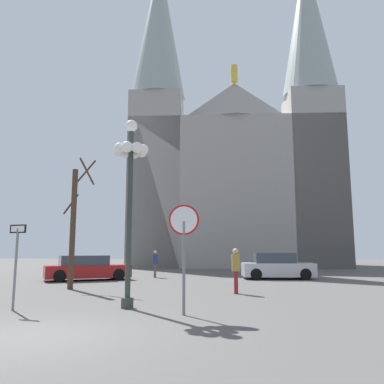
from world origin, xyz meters
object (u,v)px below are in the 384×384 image
Objects in this scene: pedestrian_walking at (236,266)px; bare_tree at (74,224)px; parked_car_near_silver at (277,267)px; parked_car_far_red at (87,268)px; one_way_arrow_sign at (16,257)px; street_lamp at (130,174)px; cathedral at (233,166)px; pedestrian_standing at (155,261)px; stop_sign at (184,236)px.

bare_tree is at bearing 174.25° from pedestrian_walking.
parked_car_near_silver is 0.88× the size of parked_car_far_red.
parked_car_near_silver is at bearing 13.11° from parked_car_far_red.
one_way_arrow_sign reaches higher than parked_car_far_red.
one_way_arrow_sign is 10.70m from parked_car_far_red.
street_lamp is 11.46m from parked_car_far_red.
parked_car_far_red is (-7.66, -19.02, -9.74)m from cathedral.
bare_tree is 7.72m from pedestrian_standing.
stop_sign is 13.49m from parked_car_near_silver.
stop_sign is 0.60× the size of parked_car_far_red.
one_way_arrow_sign is (-5.38, -29.43, -8.90)m from cathedral.
pedestrian_walking is (7.08, -0.71, -1.76)m from bare_tree.
parked_car_near_silver is 2.63× the size of pedestrian_standing.
parked_car_far_red is at bearing 102.36° from one_way_arrow_sign.
pedestrian_walking is at bearing 76.42° from stop_sign.
pedestrian_walking is (3.05, 4.16, -2.93)m from street_lamp.
cathedral is 19.38× the size of pedestrian_walking.
pedestrian_standing is (-3.86, 13.05, -1.08)m from stop_sign.
parked_car_far_red is (-7.16, 10.53, -1.40)m from stop_sign.
bare_tree is at bearing 129.56° from street_lamp.
bare_tree is at bearing -104.98° from cathedral.
cathedral is 6.96× the size of parked_car_far_red.
pedestrian_walking is at bearing -57.34° from pedestrian_standing.
pedestrian_standing reaches higher than parked_car_near_silver.
cathedral is 5.87× the size of bare_tree.
cathedral is at bearing 89.02° from stop_sign.
pedestrian_walking is at bearing -32.86° from parked_car_far_red.
pedestrian_walking is (-2.16, -7.88, 0.35)m from parked_car_near_silver.
bare_tree reaches higher than street_lamp.
street_lamp reaches higher than pedestrian_walking.
one_way_arrow_sign is 5.94m from bare_tree.
parked_car_near_silver is at bearing 57.29° from one_way_arrow_sign.
cathedral reaches higher than one_way_arrow_sign.
bare_tree reaches higher than parked_car_far_red.
street_lamp is at bearing -113.41° from parked_car_near_silver.
pedestrian_walking is at bearing 53.74° from street_lamp.
stop_sign is 8.29m from bare_tree.
street_lamp is (-2.32, -28.60, -6.41)m from cathedral.
one_way_arrow_sign is 4.03m from street_lamp.
cathedral is 30.70m from stop_sign.
bare_tree is 5.34m from parked_car_far_red.
cathedral is 29.40m from street_lamp.
bare_tree is 7.33m from pedestrian_walking.
cathedral reaches higher than stop_sign.
parked_car_near_silver is 8.18m from pedestrian_walking.
cathedral is 11.59× the size of stop_sign.
one_way_arrow_sign is 0.42× the size of street_lamp.
one_way_arrow_sign is at bearing 178.65° from stop_sign.
pedestrian_walking is 1.08× the size of pedestrian_standing.
pedestrian_standing is at bearing 37.39° from parked_car_far_red.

